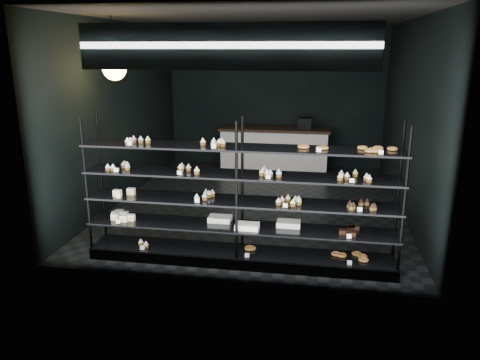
# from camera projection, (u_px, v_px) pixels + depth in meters

# --- Properties ---
(room) EXTENTS (5.01, 6.01, 3.20)m
(room) POSITION_uv_depth(u_px,v_px,m) (259.00, 116.00, 8.10)
(room) COLOR black
(room) RESTS_ON ground
(display_shelf) EXTENTS (4.00, 0.50, 1.91)m
(display_shelf) POSITION_uv_depth(u_px,v_px,m) (237.00, 217.00, 6.03)
(display_shelf) COLOR black
(display_shelf) RESTS_ON room
(signage) EXTENTS (3.30, 0.05, 0.50)m
(signage) POSITION_uv_depth(u_px,v_px,m) (224.00, 47.00, 5.01)
(signage) COLOR #0D1241
(signage) RESTS_ON room
(pendant_lamp) EXTENTS (0.35, 0.35, 0.90)m
(pendant_lamp) POSITION_uv_depth(u_px,v_px,m) (114.00, 68.00, 6.79)
(pendant_lamp) COLOR black
(pendant_lamp) RESTS_ON room
(service_counter) EXTENTS (2.50, 0.65, 1.23)m
(service_counter) POSITION_uv_depth(u_px,v_px,m) (275.00, 149.00, 10.76)
(service_counter) COLOR silver
(service_counter) RESTS_ON room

